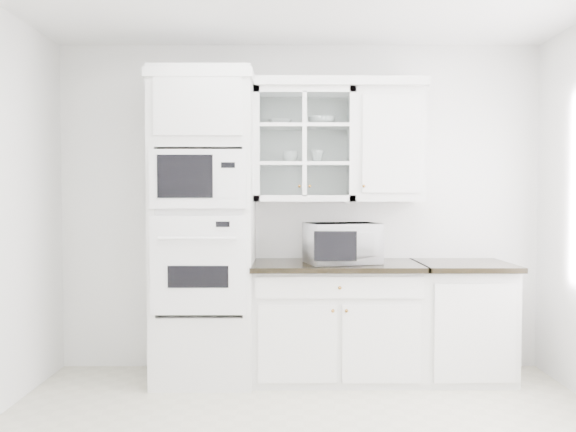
{
  "coord_description": "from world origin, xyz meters",
  "views": [
    {
      "loc": [
        -0.11,
        -2.96,
        1.44
      ],
      "look_at": [
        -0.1,
        1.05,
        1.3
      ],
      "focal_mm": 35.0,
      "sensor_mm": 36.0,
      "label": 1
    }
  ],
  "objects": [
    {
      "name": "room_shell",
      "position": [
        0.0,
        0.43,
        1.78
      ],
      "size": [
        4.0,
        3.5,
        2.7
      ],
      "color": "white",
      "rests_on": "ground"
    },
    {
      "name": "cup_a",
      "position": [
        -0.08,
        1.58,
        1.76
      ],
      "size": [
        0.13,
        0.13,
        0.09
      ],
      "primitive_type": "imported",
      "rotation": [
        0.0,
        0.0,
        -0.06
      ],
      "color": "white",
      "rests_on": "upper_cabinet_glass"
    },
    {
      "name": "upper_cabinet_solid",
      "position": [
        0.71,
        1.58,
        1.85
      ],
      "size": [
        0.55,
        0.33,
        0.9
      ],
      "primitive_type": "cube",
      "color": "white",
      "rests_on": "room_shell"
    },
    {
      "name": "oven_column",
      "position": [
        -0.75,
        1.42,
        1.2
      ],
      "size": [
        0.76,
        0.68,
        2.4
      ],
      "color": "white",
      "rests_on": "ground"
    },
    {
      "name": "crown_molding",
      "position": [
        -0.07,
        1.56,
        2.33
      ],
      "size": [
        2.14,
        0.38,
        0.07
      ],
      "primitive_type": "cube",
      "color": "white",
      "rests_on": "room_shell"
    },
    {
      "name": "bowl_a",
      "position": [
        -0.16,
        1.57,
        2.03
      ],
      "size": [
        0.21,
        0.21,
        0.05
      ],
      "primitive_type": "imported",
      "rotation": [
        0.0,
        0.0,
        0.11
      ],
      "color": "white",
      "rests_on": "upper_cabinet_glass"
    },
    {
      "name": "cup_b",
      "position": [
        0.14,
        1.57,
        1.76
      ],
      "size": [
        0.12,
        0.12,
        0.1
      ],
      "primitive_type": "imported",
      "rotation": [
        0.0,
        0.0,
        0.04
      ],
      "color": "white",
      "rests_on": "upper_cabinet_glass"
    },
    {
      "name": "upper_cabinet_glass",
      "position": [
        0.03,
        1.58,
        1.85
      ],
      "size": [
        0.8,
        0.33,
        0.9
      ],
      "color": "white",
      "rests_on": "room_shell"
    },
    {
      "name": "extra_base_cabinet",
      "position": [
        1.28,
        1.45,
        0.46
      ],
      "size": [
        0.72,
        0.67,
        0.92
      ],
      "color": "white",
      "rests_on": "ground"
    },
    {
      "name": "bowl_b",
      "position": [
        0.17,
        1.58,
        2.04
      ],
      "size": [
        0.28,
        0.28,
        0.07
      ],
      "primitive_type": "imported",
      "rotation": [
        0.0,
        0.0,
        0.33
      ],
      "color": "white",
      "rests_on": "upper_cabinet_glass"
    },
    {
      "name": "base_cabinet_run",
      "position": [
        0.28,
        1.45,
        0.46
      ],
      "size": [
        1.32,
        0.67,
        0.92
      ],
      "color": "white",
      "rests_on": "ground"
    },
    {
      "name": "countertop_microwave",
      "position": [
        0.32,
        1.41,
        1.08
      ],
      "size": [
        0.64,
        0.57,
        0.31
      ],
      "primitive_type": "imported",
      "rotation": [
        0.0,
        0.0,
        3.4
      ],
      "color": "white",
      "rests_on": "base_cabinet_run"
    }
  ]
}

